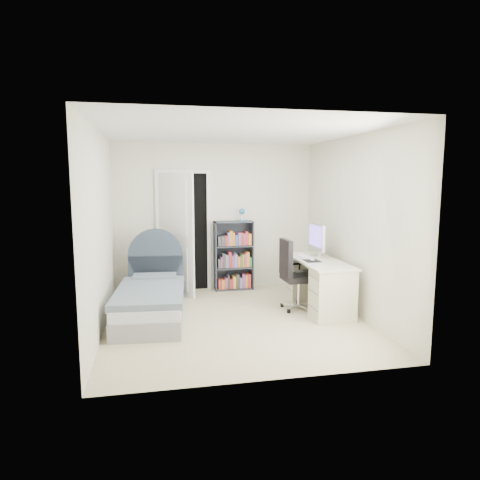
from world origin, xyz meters
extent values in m
cube|color=tan|center=(0.00, 0.00, -0.03)|extent=(3.40, 3.60, 0.05)
cube|color=white|center=(0.00, 0.00, 2.52)|extent=(3.40, 3.60, 0.05)
cube|color=silver|center=(0.00, 1.82, 1.25)|extent=(3.40, 0.05, 2.50)
cube|color=silver|center=(0.00, -1.82, 1.25)|extent=(3.40, 0.05, 2.50)
cube|color=silver|center=(-1.72, 0.00, 1.25)|extent=(0.05, 3.60, 2.50)
cube|color=silver|center=(1.72, 0.00, 1.25)|extent=(0.05, 3.60, 2.50)
cube|color=black|center=(-0.55, 1.80, 1.00)|extent=(0.80, 0.01, 2.00)
cube|color=white|center=(-0.98, 1.77, 1.00)|extent=(0.06, 0.06, 2.00)
cube|color=white|center=(-0.12, 1.77, 1.00)|extent=(0.06, 0.06, 2.00)
cube|color=white|center=(-0.55, 1.77, 2.03)|extent=(0.92, 0.06, 0.06)
cube|color=white|center=(-0.70, 1.46, 1.00)|extent=(0.54, 0.64, 2.00)
cube|color=gray|center=(-1.11, 0.28, 0.12)|extent=(1.00, 1.86, 0.23)
cube|color=silver|center=(-1.11, 0.28, 0.30)|extent=(0.98, 1.82, 0.14)
cube|color=slate|center=(-1.12, 0.19, 0.40)|extent=(1.01, 1.59, 0.09)
cube|color=slate|center=(-1.06, 0.92, 0.42)|extent=(0.67, 0.41, 0.11)
cube|color=#313C4C|center=(-1.03, 1.20, 0.36)|extent=(0.85, 0.13, 0.72)
cylinder|color=#313C4C|center=(-1.03, 1.20, 0.72)|extent=(0.85, 0.13, 0.85)
cylinder|color=tan|center=(-1.38, 1.31, 0.24)|extent=(0.03, 0.03, 0.47)
cylinder|color=tan|center=(-1.38, 1.63, 0.24)|extent=(0.03, 0.03, 0.47)
cylinder|color=tan|center=(-1.06, 1.31, 0.24)|extent=(0.03, 0.03, 0.47)
cylinder|color=tan|center=(-1.06, 1.63, 0.24)|extent=(0.03, 0.03, 0.47)
cube|color=tan|center=(-1.22, 1.47, 0.46)|extent=(0.38, 0.38, 0.03)
cube|color=tan|center=(-1.22, 1.47, 0.17)|extent=(0.34, 0.34, 0.02)
cube|color=#B24C33|center=(-1.27, 1.47, 0.49)|extent=(0.15, 0.21, 0.03)
cube|color=#3F598C|center=(-1.27, 1.47, 0.52)|extent=(0.14, 0.20, 0.03)
cube|color=#D8CC7F|center=(-1.27, 1.47, 0.55)|extent=(0.13, 0.19, 0.03)
cylinder|color=silver|center=(-0.88, 1.70, 0.01)|extent=(0.20, 0.20, 0.02)
cylinder|color=silver|center=(-0.88, 1.70, 0.69)|extent=(0.02, 0.02, 1.36)
sphere|color=silver|center=(-0.82, 1.66, 1.34)|extent=(0.08, 0.08, 0.08)
cube|color=#323845|center=(-0.03, 1.66, 0.59)|extent=(0.02, 0.29, 1.19)
cube|color=#323845|center=(0.62, 1.66, 0.59)|extent=(0.02, 0.29, 1.19)
cube|color=#323845|center=(0.29, 1.66, 1.18)|extent=(0.67, 0.29, 0.02)
cube|color=#323845|center=(0.29, 1.66, 0.01)|extent=(0.67, 0.29, 0.02)
cube|color=#323845|center=(0.29, 1.80, 0.59)|extent=(0.67, 0.01, 1.19)
cube|color=#323845|center=(0.29, 1.66, 0.38)|extent=(0.63, 0.27, 0.02)
cube|color=#323845|center=(0.29, 1.66, 0.76)|extent=(0.63, 0.27, 0.02)
cylinder|color=#24679C|center=(0.44, 1.66, 1.20)|extent=(0.11, 0.11, 0.02)
cylinder|color=silver|center=(0.44, 1.66, 1.27)|extent=(0.02, 0.02, 0.15)
sphere|color=#24679C|center=(0.44, 1.63, 1.36)|extent=(0.10, 0.10, 0.10)
cube|color=#B23333|center=(0.03, 1.64, 0.11)|extent=(0.05, 0.20, 0.17)
cube|color=orange|center=(0.09, 1.64, 0.11)|extent=(0.05, 0.20, 0.16)
cube|color=#994C7F|center=(0.15, 1.64, 0.12)|extent=(0.05, 0.20, 0.19)
cube|color=#3F3F3F|center=(0.19, 1.64, 0.15)|extent=(0.03, 0.20, 0.24)
cube|color=#B23333|center=(0.23, 1.64, 0.11)|extent=(0.05, 0.20, 0.16)
cube|color=#D8BF4C|center=(0.29, 1.64, 0.13)|extent=(0.05, 0.20, 0.20)
cube|color=#3F3F3F|center=(0.35, 1.64, 0.15)|extent=(0.05, 0.20, 0.25)
cube|color=#7F72B2|center=(0.40, 1.64, 0.12)|extent=(0.05, 0.20, 0.18)
cube|color=#994C7F|center=(0.45, 1.64, 0.15)|extent=(0.04, 0.20, 0.25)
cube|color=orange|center=(0.50, 1.64, 0.14)|extent=(0.04, 0.20, 0.23)
cube|color=#B23333|center=(0.55, 1.64, 0.15)|extent=(0.06, 0.20, 0.24)
cube|color=#3F3F3F|center=(0.03, 1.64, 0.48)|extent=(0.04, 0.20, 0.15)
cube|color=#994C7F|center=(0.07, 1.64, 0.49)|extent=(0.03, 0.20, 0.18)
cube|color=#3F3F3F|center=(0.11, 1.64, 0.52)|extent=(0.05, 0.20, 0.24)
cube|color=#7F72B2|center=(0.16, 1.64, 0.51)|extent=(0.04, 0.20, 0.22)
cube|color=#B23333|center=(0.21, 1.64, 0.53)|extent=(0.05, 0.20, 0.27)
cube|color=#994C7F|center=(0.26, 1.64, 0.50)|extent=(0.04, 0.20, 0.21)
cube|color=#7F72B2|center=(0.31, 1.64, 0.51)|extent=(0.05, 0.20, 0.23)
cube|color=orange|center=(0.37, 1.64, 0.49)|extent=(0.05, 0.20, 0.18)
cube|color=#337F4C|center=(0.41, 1.64, 0.51)|extent=(0.03, 0.20, 0.21)
cube|color=orange|center=(0.44, 1.64, 0.51)|extent=(0.03, 0.20, 0.22)
cube|color=#994C7F|center=(0.48, 1.64, 0.52)|extent=(0.02, 0.20, 0.23)
cube|color=orange|center=(0.52, 1.64, 0.53)|extent=(0.06, 0.20, 0.26)
cube|color=#337F4C|center=(0.57, 1.64, 0.48)|extent=(0.03, 0.20, 0.17)
cube|color=#3F3F3F|center=(0.04, 1.64, 0.86)|extent=(0.05, 0.20, 0.16)
cube|color=#3F3F3F|center=(0.10, 1.64, 0.86)|extent=(0.06, 0.20, 0.16)
cube|color=#B23333|center=(0.15, 1.64, 0.86)|extent=(0.05, 0.20, 0.17)
cube|color=#7F72B2|center=(0.19, 1.64, 0.89)|extent=(0.02, 0.20, 0.22)
cube|color=orange|center=(0.23, 1.64, 0.91)|extent=(0.05, 0.20, 0.25)
cube|color=orange|center=(0.28, 1.64, 0.89)|extent=(0.03, 0.20, 0.22)
cube|color=#335999|center=(0.33, 1.64, 0.87)|extent=(0.05, 0.20, 0.18)
cube|color=#994C7F|center=(0.38, 1.64, 0.89)|extent=(0.05, 0.20, 0.21)
cube|color=#B23333|center=(0.43, 1.64, 0.89)|extent=(0.03, 0.20, 0.21)
cube|color=#994C7F|center=(0.47, 1.64, 0.88)|extent=(0.03, 0.20, 0.20)
cube|color=#B23333|center=(0.51, 1.64, 0.90)|extent=(0.04, 0.20, 0.23)
cube|color=orange|center=(0.56, 1.64, 0.88)|extent=(0.05, 0.20, 0.20)
cube|color=beige|center=(1.30, 0.29, 0.71)|extent=(0.60, 1.49, 0.03)
cube|color=beige|center=(1.30, -0.23, 0.35)|extent=(0.55, 0.40, 0.70)
cube|color=beige|center=(1.30, 0.82, 0.35)|extent=(0.55, 0.40, 0.70)
cube|color=silver|center=(1.40, 0.59, 0.73)|extent=(0.16, 0.16, 0.01)
cube|color=silver|center=(1.43, 0.59, 0.85)|extent=(0.03, 0.06, 0.22)
cube|color=silver|center=(1.38, 0.59, 1.03)|extent=(0.04, 0.56, 0.40)
cube|color=#6B54CD|center=(1.36, 0.59, 1.05)|extent=(0.00, 0.50, 0.32)
cube|color=white|center=(1.19, 0.59, 0.73)|extent=(0.13, 0.40, 0.02)
cube|color=black|center=(1.19, 0.24, 0.73)|extent=(0.22, 0.26, 0.00)
ellipsoid|color=white|center=(1.19, 0.24, 0.74)|extent=(0.06, 0.10, 0.03)
cube|color=silver|center=(1.15, 0.31, 0.06)|extent=(0.27, 0.05, 0.02)
cylinder|color=black|center=(1.27, 0.32, 0.03)|extent=(0.05, 0.05, 0.06)
cube|color=silver|center=(1.05, 0.43, 0.06)|extent=(0.11, 0.27, 0.02)
cylinder|color=black|center=(1.09, 0.56, 0.03)|extent=(0.05, 0.05, 0.06)
cube|color=silver|center=(0.91, 0.38, 0.06)|extent=(0.24, 0.18, 0.02)
cylinder|color=black|center=(0.81, 0.45, 0.03)|extent=(0.05, 0.05, 0.06)
cube|color=silver|center=(0.92, 0.23, 0.06)|extent=(0.23, 0.19, 0.02)
cylinder|color=black|center=(0.81, 0.15, 0.03)|extent=(0.05, 0.05, 0.06)
cube|color=silver|center=(1.06, 0.19, 0.06)|extent=(0.12, 0.26, 0.02)
cylinder|color=black|center=(1.10, 0.07, 0.03)|extent=(0.05, 0.05, 0.06)
cylinder|color=silver|center=(1.02, 0.31, 0.26)|extent=(0.05, 0.05, 0.40)
cube|color=black|center=(1.02, 0.31, 0.48)|extent=(0.47, 0.47, 0.09)
cube|color=black|center=(0.81, 0.30, 0.78)|extent=(0.08, 0.42, 0.52)
cube|color=black|center=(1.01, 0.06, 0.63)|extent=(0.29, 0.05, 0.03)
cube|color=black|center=(0.99, 0.56, 0.63)|extent=(0.29, 0.05, 0.03)
camera|label=1|loc=(-1.04, -5.50, 1.88)|focal=32.00mm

